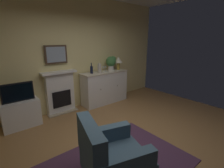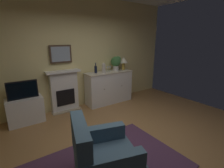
{
  "view_description": "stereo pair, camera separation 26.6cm",
  "coord_description": "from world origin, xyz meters",
  "px_view_note": "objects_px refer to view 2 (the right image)",
  "views": [
    {
      "loc": [
        -1.98,
        -1.89,
        1.87
      ],
      "look_at": [
        0.02,
        0.55,
        1.0
      ],
      "focal_mm": 26.07,
      "sensor_mm": 36.0,
      "label": 1
    },
    {
      "loc": [
        -1.76,
        -2.05,
        1.87
      ],
      "look_at": [
        0.02,
        0.55,
        1.0
      ],
      "focal_mm": 26.07,
      "sensor_mm": 36.0,
      "label": 2
    }
  ],
  "objects_px": {
    "wine_glass_center": "(110,67)",
    "vase_decorative": "(104,68)",
    "wine_bottle": "(96,69)",
    "framed_picture": "(61,54)",
    "potted_plant_small": "(116,62)",
    "tv_set": "(23,90)",
    "sideboard_cabinet": "(109,87)",
    "armchair": "(102,157)",
    "fireplace_unit": "(64,91)",
    "table_lamp": "(123,61)",
    "tv_cabinet": "(26,110)",
    "wine_glass_left": "(108,68)"
  },
  "relations": [
    {
      "from": "sideboard_cabinet",
      "to": "vase_decorative",
      "type": "height_order",
      "value": "vase_decorative"
    },
    {
      "from": "wine_glass_left",
      "to": "tv_cabinet",
      "type": "distance_m",
      "value": 2.34
    },
    {
      "from": "wine_glass_left",
      "to": "armchair",
      "type": "height_order",
      "value": "wine_glass_left"
    },
    {
      "from": "wine_glass_left",
      "to": "armchair",
      "type": "xyz_separation_m",
      "value": [
        -1.6,
        -2.34,
        -0.69
      ]
    },
    {
      "from": "sideboard_cabinet",
      "to": "wine_glass_center",
      "type": "bearing_deg",
      "value": -0.79
    },
    {
      "from": "sideboard_cabinet",
      "to": "armchair",
      "type": "distance_m",
      "value": 2.91
    },
    {
      "from": "table_lamp",
      "to": "framed_picture",
      "type": "bearing_deg",
      "value": 173.1
    },
    {
      "from": "framed_picture",
      "to": "tv_cabinet",
      "type": "relative_size",
      "value": 0.73
    },
    {
      "from": "tv_cabinet",
      "to": "wine_glass_left",
      "type": "bearing_deg",
      "value": -1.41
    },
    {
      "from": "sideboard_cabinet",
      "to": "tv_set",
      "type": "relative_size",
      "value": 2.32
    },
    {
      "from": "wine_glass_left",
      "to": "vase_decorative",
      "type": "xyz_separation_m",
      "value": [
        -0.14,
        -0.01,
        0.02
      ]
    },
    {
      "from": "tv_cabinet",
      "to": "tv_set",
      "type": "distance_m",
      "value": 0.5
    },
    {
      "from": "wine_glass_center",
      "to": "wine_bottle",
      "type": "bearing_deg",
      "value": 176.34
    },
    {
      "from": "fireplace_unit",
      "to": "wine_bottle",
      "type": "xyz_separation_m",
      "value": [
        0.88,
        -0.15,
        0.51
      ]
    },
    {
      "from": "wine_glass_center",
      "to": "armchair",
      "type": "distance_m",
      "value": 3.01
    },
    {
      "from": "wine_glass_center",
      "to": "tv_cabinet",
      "type": "bearing_deg",
      "value": 179.62
    },
    {
      "from": "wine_bottle",
      "to": "framed_picture",
      "type": "bearing_deg",
      "value": 167.62
    },
    {
      "from": "wine_glass_center",
      "to": "vase_decorative",
      "type": "relative_size",
      "value": 0.59
    },
    {
      "from": "tv_cabinet",
      "to": "tv_set",
      "type": "bearing_deg",
      "value": -90.0
    },
    {
      "from": "framed_picture",
      "to": "potted_plant_small",
      "type": "xyz_separation_m",
      "value": [
        1.59,
        -0.18,
        -0.3
      ]
    },
    {
      "from": "wine_bottle",
      "to": "potted_plant_small",
      "type": "xyz_separation_m",
      "value": [
        0.71,
        0.02,
        0.15
      ]
    },
    {
      "from": "fireplace_unit",
      "to": "vase_decorative",
      "type": "xyz_separation_m",
      "value": [
        1.09,
        -0.23,
        0.54
      ]
    },
    {
      "from": "wine_bottle",
      "to": "wine_glass_center",
      "type": "height_order",
      "value": "wine_bottle"
    },
    {
      "from": "armchair",
      "to": "vase_decorative",
      "type": "bearing_deg",
      "value": 57.84
    },
    {
      "from": "vase_decorative",
      "to": "armchair",
      "type": "xyz_separation_m",
      "value": [
        -1.46,
        -2.33,
        -0.71
      ]
    },
    {
      "from": "sideboard_cabinet",
      "to": "tv_set",
      "type": "bearing_deg",
      "value": -179.79
    },
    {
      "from": "fireplace_unit",
      "to": "table_lamp",
      "type": "bearing_deg",
      "value": -5.51
    },
    {
      "from": "wine_glass_center",
      "to": "potted_plant_small",
      "type": "xyz_separation_m",
      "value": [
        0.25,
        0.05,
        0.13
      ]
    },
    {
      "from": "potted_plant_small",
      "to": "tv_set",
      "type": "bearing_deg",
      "value": -178.81
    },
    {
      "from": "tv_cabinet",
      "to": "armchair",
      "type": "bearing_deg",
      "value": -75.87
    },
    {
      "from": "framed_picture",
      "to": "wine_glass_center",
      "type": "height_order",
      "value": "framed_picture"
    },
    {
      "from": "potted_plant_small",
      "to": "wine_glass_left",
      "type": "bearing_deg",
      "value": -166.82
    },
    {
      "from": "tv_cabinet",
      "to": "wine_glass_center",
      "type": "bearing_deg",
      "value": -0.38
    },
    {
      "from": "sideboard_cabinet",
      "to": "tv_set",
      "type": "height_order",
      "value": "tv_set"
    },
    {
      "from": "wine_bottle",
      "to": "wine_glass_left",
      "type": "height_order",
      "value": "wine_bottle"
    },
    {
      "from": "table_lamp",
      "to": "vase_decorative",
      "type": "relative_size",
      "value": 1.42
    },
    {
      "from": "wine_bottle",
      "to": "tv_cabinet",
      "type": "distance_m",
      "value": 2.01
    },
    {
      "from": "vase_decorative",
      "to": "potted_plant_small",
      "type": "xyz_separation_m",
      "value": [
        0.5,
        0.1,
        0.12
      ]
    },
    {
      "from": "framed_picture",
      "to": "wine_glass_left",
      "type": "relative_size",
      "value": 3.33
    },
    {
      "from": "table_lamp",
      "to": "wine_glass_center",
      "type": "distance_m",
      "value": 0.52
    },
    {
      "from": "vase_decorative",
      "to": "tv_set",
      "type": "distance_m",
      "value": 2.09
    },
    {
      "from": "wine_bottle",
      "to": "table_lamp",
      "type": "bearing_deg",
      "value": -1.74
    },
    {
      "from": "wine_glass_center",
      "to": "sideboard_cabinet",
      "type": "bearing_deg",
      "value": 179.21
    },
    {
      "from": "table_lamp",
      "to": "armchair",
      "type": "xyz_separation_m",
      "value": [
        -2.21,
        -2.38,
        -0.85
      ]
    },
    {
      "from": "framed_picture",
      "to": "potted_plant_small",
      "type": "height_order",
      "value": "framed_picture"
    },
    {
      "from": "fireplace_unit",
      "to": "vase_decorative",
      "type": "height_order",
      "value": "vase_decorative"
    },
    {
      "from": "tv_set",
      "to": "fireplace_unit",
      "type": "bearing_deg",
      "value": 10.77
    },
    {
      "from": "wine_glass_left",
      "to": "wine_glass_center",
      "type": "height_order",
      "value": "same"
    },
    {
      "from": "wine_glass_left",
      "to": "wine_glass_center",
      "type": "distance_m",
      "value": 0.12
    },
    {
      "from": "framed_picture",
      "to": "tv_cabinet",
      "type": "distance_m",
      "value": 1.57
    }
  ]
}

